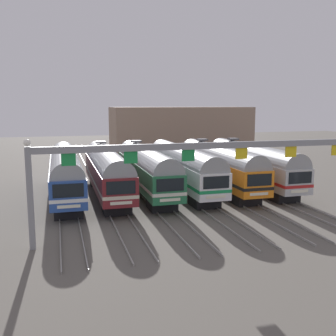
# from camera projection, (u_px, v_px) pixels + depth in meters

# --- Properties ---
(ground_plane) EXTENTS (160.00, 160.00, 0.00)m
(ground_plane) POSITION_uv_depth(u_px,v_px,m) (165.00, 193.00, 41.36)
(ground_plane) COLOR #5B564F
(track_bed) EXTENTS (21.29, 70.00, 0.15)m
(track_bed) POSITION_uv_depth(u_px,v_px,m) (134.00, 167.00, 57.53)
(track_bed) COLOR gray
(track_bed) RESTS_ON ground
(commuter_train_blue) EXTENTS (2.88, 18.06, 4.77)m
(commuter_train_blue) POSITION_uv_depth(u_px,v_px,m) (65.00, 171.00, 38.32)
(commuter_train_blue) COLOR #284C9E
(commuter_train_blue) RESTS_ON ground
(commuter_train_maroon) EXTENTS (2.88, 18.06, 5.05)m
(commuter_train_maroon) POSITION_uv_depth(u_px,v_px,m) (107.00, 170.00, 39.37)
(commuter_train_maroon) COLOR maroon
(commuter_train_maroon) RESTS_ON ground
(commuter_train_green) EXTENTS (2.88, 18.06, 5.05)m
(commuter_train_green) POSITION_uv_depth(u_px,v_px,m) (146.00, 168.00, 40.42)
(commuter_train_green) COLOR #236B42
(commuter_train_green) RESTS_ON ground
(commuter_train_white) EXTENTS (2.88, 18.06, 4.77)m
(commuter_train_white) POSITION_uv_depth(u_px,v_px,m) (183.00, 166.00, 41.46)
(commuter_train_white) COLOR white
(commuter_train_white) RESTS_ON ground
(commuter_train_orange) EXTENTS (2.88, 18.06, 5.05)m
(commuter_train_orange) POSITION_uv_depth(u_px,v_px,m) (218.00, 165.00, 42.51)
(commuter_train_orange) COLOR orange
(commuter_train_orange) RESTS_ON ground
(commuter_train_stainless) EXTENTS (2.88, 18.06, 5.05)m
(commuter_train_stainless) POSITION_uv_depth(u_px,v_px,m) (252.00, 163.00, 43.56)
(commuter_train_stainless) COLOR #B2B5BA
(commuter_train_stainless) RESTS_ON ground
(catenary_gantry) EXTENTS (25.02, 0.44, 6.97)m
(catenary_gantry) POSITION_uv_depth(u_px,v_px,m) (215.00, 159.00, 27.68)
(catenary_gantry) COLOR gray
(catenary_gantry) RESTS_ON ground
(maintenance_building) EXTENTS (26.02, 10.00, 8.57)m
(maintenance_building) POSITION_uv_depth(u_px,v_px,m) (181.00, 130.00, 76.04)
(maintenance_building) COLOR gray
(maintenance_building) RESTS_ON ground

